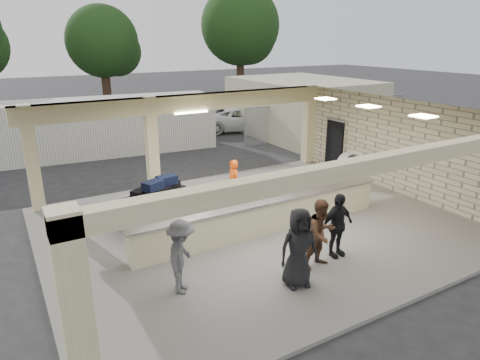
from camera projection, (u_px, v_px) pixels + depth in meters
ground at (255, 228)px, 12.97m from camera, size 120.00×120.00×0.00m
pavilion at (250, 179)px, 13.19m from camera, size 12.01×10.00×3.55m
baggage_counter at (264, 216)px, 12.38m from camera, size 8.20×0.58×0.98m
luggage_cart at (159, 201)px, 12.69m from camera, size 2.87×2.29×1.46m
drum_fan at (348, 165)px, 16.92m from camera, size 1.01×0.55×1.10m
baggage_handler at (233, 184)px, 14.10m from camera, size 0.34×0.60×1.62m
passenger_a at (321, 234)px, 10.40m from camera, size 0.88×0.45×1.75m
passenger_b at (337, 225)px, 10.91m from camera, size 1.01×0.38×1.70m
passenger_c at (181, 257)px, 9.34m from camera, size 0.97×1.12×1.71m
passenger_d at (299, 248)px, 9.56m from camera, size 0.98×0.56×1.88m
car_white_a at (242, 119)px, 26.40m from camera, size 5.47×3.74×1.43m
car_white_b at (290, 112)px, 29.27m from camera, size 4.54×3.13×1.34m
car_dark at (230, 113)px, 28.36m from camera, size 4.62×3.61×1.48m
container_white at (86, 128)px, 20.67m from camera, size 12.63×3.60×2.70m
fence at (332, 117)px, 25.26m from camera, size 12.06×0.06×2.03m
tree_mid at (106, 44)px, 33.96m from camera, size 6.00×5.60×8.00m
tree_right at (242, 29)px, 38.45m from camera, size 7.20×7.00×10.00m
adjacent_building at (302, 107)px, 25.19m from camera, size 6.00×8.00×3.20m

